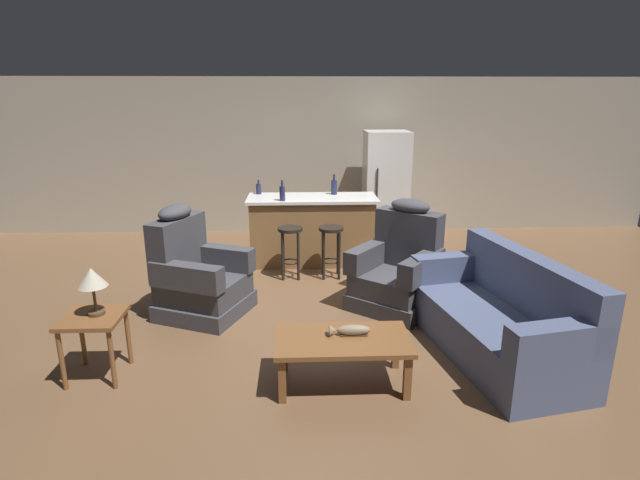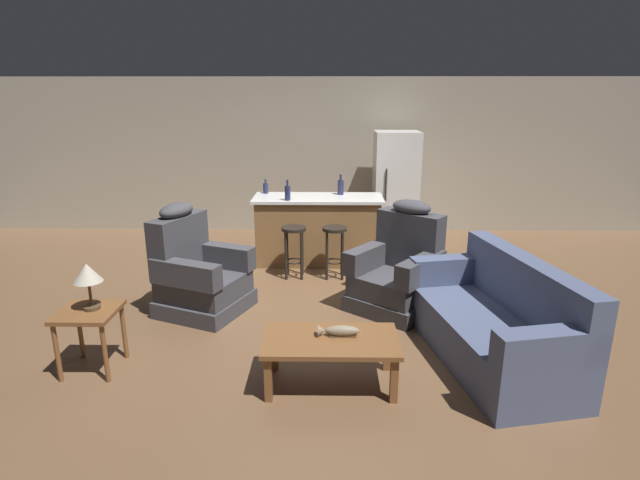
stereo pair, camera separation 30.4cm
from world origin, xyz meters
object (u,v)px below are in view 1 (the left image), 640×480
at_px(bar_stool_left, 290,243).
at_px(refrigerator, 386,186).
at_px(table_lamp, 92,280).
at_px(coffee_table, 343,344).
at_px(bottle_tall_green, 334,187).
at_px(fish_figurine, 350,330).
at_px(bottle_short_amber, 282,193).
at_px(couch, 500,319).
at_px(recliner_near_island, 398,270).
at_px(bar_stool_right, 331,243).
at_px(bottle_wine_dark, 259,189).
at_px(end_table, 94,327).
at_px(recliner_near_lamp, 197,276).
at_px(kitchen_island, 312,230).

relative_size(bar_stool_left, refrigerator, 0.39).
distance_m(table_lamp, refrigerator, 5.17).
xyz_separation_m(coffee_table, bottle_tall_green, (0.15, 3.33, 0.69)).
height_order(fish_figurine, bottle_short_amber, bottle_short_amber).
xyz_separation_m(bar_stool_left, refrigerator, (1.53, 1.83, 0.41)).
xyz_separation_m(couch, recliner_near_island, (-0.72, 1.14, 0.08)).
xyz_separation_m(coffee_table, table_lamp, (-2.04, 0.24, 0.50)).
relative_size(coffee_table, couch, 0.54).
xyz_separation_m(coffee_table, bar_stool_right, (0.06, 2.53, 0.11)).
bearing_deg(refrigerator, recliner_near_island, -96.32).
height_order(fish_figurine, table_lamp, table_lamp).
height_order(coffee_table, table_lamp, table_lamp).
height_order(fish_figurine, couch, couch).
bearing_deg(fish_figurine, refrigerator, 76.79).
bearing_deg(bottle_tall_green, bar_stool_right, -96.50).
bearing_deg(bottle_wine_dark, couch, -50.86).
height_order(recliner_near_island, end_table, recliner_near_island).
height_order(bottle_tall_green, bottle_short_amber, bottle_tall_green).
bearing_deg(bottle_short_amber, bar_stool_right, -31.63).
height_order(recliner_near_lamp, kitchen_island, recliner_near_lamp).
bearing_deg(bottle_wine_dark, bar_stool_left, -62.45).
bearing_deg(table_lamp, refrigerator, 52.95).
xyz_separation_m(bar_stool_right, refrigerator, (1.01, 1.83, 0.41)).
bearing_deg(bar_stool_right, end_table, -132.59).
distance_m(bar_stool_left, bar_stool_right, 0.53).
relative_size(bottle_tall_green, bottle_short_amber, 1.03).
bearing_deg(bar_stool_right, recliner_near_island, -53.04).
bearing_deg(end_table, bar_stool_right, 47.41).
height_order(recliner_near_lamp, bar_stool_left, recliner_near_lamp).
distance_m(fish_figurine, recliner_near_lamp, 2.09).
xyz_separation_m(bar_stool_left, bottle_short_amber, (-0.10, 0.39, 0.58)).
relative_size(refrigerator, bottle_wine_dark, 8.66).
distance_m(couch, table_lamp, 3.57).
height_order(coffee_table, bottle_short_amber, bottle_short_amber).
bearing_deg(kitchen_island, bar_stool_right, -70.23).
height_order(recliner_near_island, bar_stool_right, recliner_near_island).
distance_m(recliner_near_island, bottle_tall_green, 1.94).
relative_size(recliner_near_lamp, bar_stool_left, 1.76).
height_order(fish_figurine, bar_stool_left, bar_stool_left).
xyz_separation_m(recliner_near_lamp, kitchen_island, (1.30, 1.68, 0.06)).
relative_size(fish_figurine, recliner_near_island, 0.28).
height_order(table_lamp, bottle_short_amber, bottle_short_amber).
height_order(bar_stool_left, refrigerator, refrigerator).
bearing_deg(end_table, bar_stool_left, 55.30).
relative_size(recliner_near_island, bottle_tall_green, 4.19).
distance_m(recliner_near_lamp, refrigerator, 3.86).
relative_size(recliner_near_island, bottle_wine_dark, 5.90).
xyz_separation_m(end_table, bottle_tall_green, (2.23, 3.12, 0.60)).
bearing_deg(end_table, recliner_near_lamp, 64.27).
bearing_deg(recliner_near_lamp, bottle_tall_green, 71.52).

